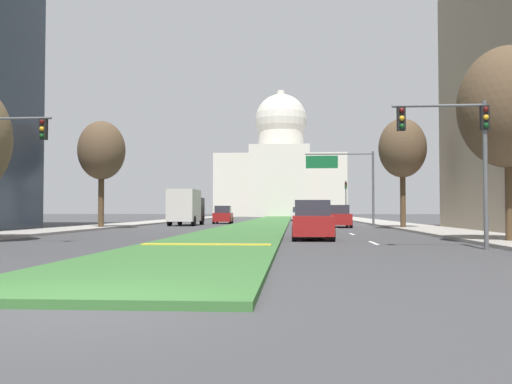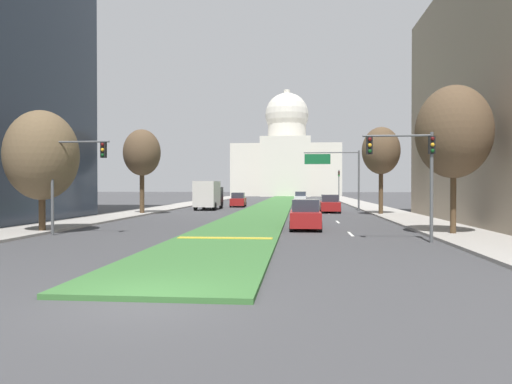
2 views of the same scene
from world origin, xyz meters
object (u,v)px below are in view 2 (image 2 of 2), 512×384
street_tree_left_mid (142,153)px  sedan_far_horizon (301,198)px  capitol_building (287,161)px  box_truck_delivery (208,195)px  traffic_light_far_right (339,182)px  sedan_distant (238,200)px  traffic_light_near_right (413,162)px  overhead_guide_sign (338,168)px  sedan_midblock (330,204)px  street_tree_right_near (454,132)px  street_tree_left_near (42,155)px  street_tree_right_mid (381,151)px  sedan_lead_stopped (305,215)px  traffic_light_near_left (67,165)px

street_tree_left_mid → sedan_far_horizon: bearing=64.8°
capitol_building → box_truck_delivery: capitol_building is taller
traffic_light_far_right → sedan_distant: 20.81m
traffic_light_near_right → overhead_guide_sign: bearing=92.5°
sedan_midblock → box_truck_delivery: box_truck_delivery is taller
traffic_light_far_right → street_tree_right_near: (1.98, -48.87, 2.22)m
street_tree_right_near → sedan_far_horizon: size_ratio=1.91×
street_tree_left_near → street_tree_left_mid: bearing=90.4°
capitol_building → street_tree_left_near: (-10.98, -107.55, -5.36)m
overhead_guide_sign → street_tree_left_near: street_tree_left_near is taller
overhead_guide_sign → street_tree_right_near: (4.05, -25.61, 0.87)m
street_tree_right_mid → sedan_far_horizon: size_ratio=1.91×
traffic_light_near_right → sedan_far_horizon: bearing=95.7°
sedan_midblock → box_truck_delivery: bearing=161.4°
sedan_lead_stopped → sedan_far_horizon: bearing=90.2°
street_tree_left_near → sedan_lead_stopped: size_ratio=1.60×
traffic_light_far_right → street_tree_right_mid: 31.35m
traffic_light_near_left → sedan_distant: 35.69m
traffic_light_near_left → traffic_light_near_right: size_ratio=1.00×
overhead_guide_sign → street_tree_left_near: (-18.67, -26.10, -0.27)m
street_tree_right_near → street_tree_left_mid: bearing=143.6°
capitol_building → box_truck_delivery: bearing=-94.7°
traffic_light_near_right → street_tree_right_near: street_tree_right_near is taller
sedan_distant → box_truck_delivery: bearing=-108.6°
sedan_lead_stopped → sedan_midblock: 18.94m
traffic_light_far_right → street_tree_right_near: 48.96m
sedan_midblock → box_truck_delivery: (-13.30, 4.47, 0.84)m
overhead_guide_sign → street_tree_left_mid: street_tree_left_mid is taller
street_tree_right_near → street_tree_right_mid: 17.67m
street_tree_right_mid → traffic_light_far_right: bearing=92.2°
traffic_light_near_right → box_truck_delivery: traffic_light_near_right is taller
traffic_light_near_right → street_tree_left_mid: (-20.02, 19.98, 1.95)m
street_tree_left_near → street_tree_right_near: bearing=1.2°
overhead_guide_sign → box_truck_delivery: 14.68m
street_tree_left_mid → sedan_lead_stopped: 20.88m
sedan_lead_stopped → street_tree_right_near: bearing=-22.2°
traffic_light_near_right → sedan_far_horizon: (-5.16, 51.60, -2.97)m
street_tree_left_mid → sedan_midblock: street_tree_left_mid is taller
traffic_light_far_right → sedan_distant: traffic_light_far_right is taller
sedan_midblock → traffic_light_near_right: bearing=-84.8°
box_truck_delivery → traffic_light_far_right: bearing=53.8°
traffic_light_far_right → street_tree_left_mid: (-20.86, -32.04, 2.43)m
street_tree_left_mid → sedan_far_horizon: street_tree_left_mid is taller
traffic_light_near_left → traffic_light_far_right: 53.81m
traffic_light_near_left → street_tree_left_mid: (-2.17, 18.42, 1.95)m
traffic_light_near_left → sedan_midblock: size_ratio=1.13×
overhead_guide_sign → sedan_midblock: (-1.06, -3.68, -3.83)m
traffic_light_near_left → traffic_light_near_right: (17.84, -1.56, 0.00)m
capitol_building → sedan_far_horizon: capitol_building is taller
capitol_building → traffic_light_far_right: (9.77, -58.18, -6.45)m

